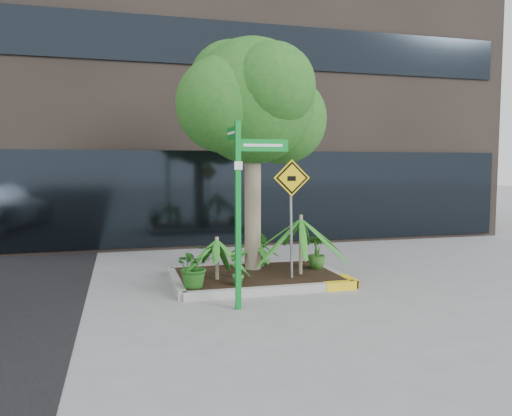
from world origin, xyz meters
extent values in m
plane|color=gray|center=(0.00, 0.00, 0.00)|extent=(80.00, 80.00, 0.00)
cube|color=#2D2621|center=(0.50, 8.50, 7.50)|extent=(18.00, 8.00, 15.00)
cube|color=#9E9E99|center=(0.20, 1.40, 0.07)|extent=(3.20, 0.15, 0.15)
cube|color=#9E9E99|center=(0.20, -0.80, 0.07)|extent=(3.20, 0.15, 0.15)
cube|color=#9E9E99|center=(-1.40, 0.30, 0.07)|extent=(0.15, 2.20, 0.15)
cube|color=#9E9E99|center=(1.80, 0.30, 0.07)|extent=(0.15, 2.20, 0.15)
cube|color=yellow|center=(1.50, -0.80, 0.07)|extent=(0.60, 0.17, 0.15)
cube|color=black|center=(0.20, 0.30, 0.12)|extent=(3.05, 2.05, 0.06)
cylinder|color=gray|center=(0.25, 0.79, 1.59)|extent=(0.34, 0.34, 3.17)
cylinder|color=gray|center=(0.36, 0.79, 2.75)|extent=(0.60, 0.17, 1.03)
sphere|color=#1A5D1D|center=(0.25, 0.79, 3.59)|extent=(2.54, 2.54, 2.54)
sphere|color=#1A5D1D|center=(0.99, 1.11, 3.28)|extent=(1.90, 1.90, 1.90)
sphere|color=#1A5D1D|center=(-0.38, 0.58, 3.49)|extent=(1.90, 1.90, 1.90)
sphere|color=#1A5D1D|center=(0.46, 0.16, 3.80)|extent=(1.69, 1.69, 1.69)
sphere|color=#1A5D1D|center=(-0.07, 1.32, 4.02)|extent=(1.80, 1.80, 1.80)
cylinder|color=gray|center=(1.03, 0.04, 0.74)|extent=(0.07, 0.07, 1.18)
cylinder|color=gray|center=(-0.65, 0.02, 0.55)|extent=(0.07, 0.07, 0.81)
cylinder|color=gray|center=(0.36, 0.90, 0.46)|extent=(0.07, 0.07, 0.62)
imported|color=#1F5A19|center=(-1.15, -0.47, 0.53)|extent=(0.88, 0.88, 0.77)
imported|color=#2C611D|center=(1.54, 0.44, 0.49)|extent=(0.54, 0.54, 0.69)
imported|color=#307022|center=(-0.37, -0.55, 0.50)|extent=(0.46, 0.46, 0.69)
imported|color=#21601B|center=(0.45, 0.94, 0.51)|extent=(0.52, 0.52, 0.73)
cube|color=#0C8427|center=(-0.60, -1.50, 1.49)|extent=(0.09, 0.09, 2.99)
cube|color=#0C8427|center=(-0.19, -1.51, 2.61)|extent=(0.83, 0.04, 0.19)
cube|color=#0C8427|center=(-0.59, -1.09, 2.83)|extent=(0.04, 0.83, 0.19)
cube|color=white|center=(-0.19, -1.52, 2.61)|extent=(0.64, 0.01, 0.04)
cube|color=white|center=(-0.61, -1.09, 2.83)|extent=(0.01, 0.64, 0.04)
cube|color=white|center=(-0.60, -1.55, 2.29)|extent=(0.13, 0.01, 0.13)
cylinder|color=slate|center=(0.75, -0.19, 1.19)|extent=(0.07, 0.22, 2.07)
cube|color=yellow|center=(0.75, -0.21, 2.06)|extent=(0.69, 0.10, 0.70)
cube|color=black|center=(0.75, -0.22, 2.06)|extent=(0.61, 0.08, 0.62)
cube|color=yellow|center=(0.75, -0.23, 2.06)|extent=(0.52, 0.07, 0.53)
cube|color=black|center=(0.74, -0.23, 2.05)|extent=(0.16, 0.02, 0.09)
camera|label=1|loc=(-2.38, -9.12, 2.30)|focal=35.00mm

